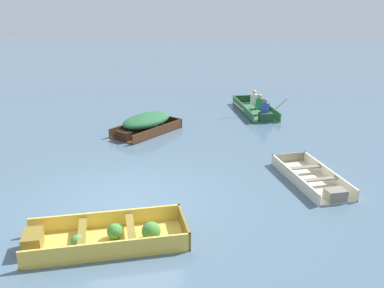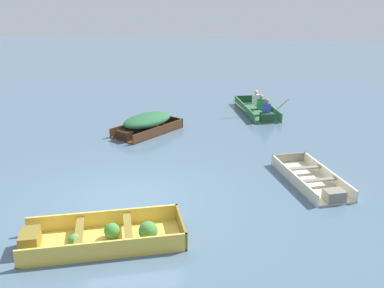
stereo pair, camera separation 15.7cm
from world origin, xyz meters
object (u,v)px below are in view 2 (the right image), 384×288
object	(u,v)px
dinghy_yellow_foreground	(102,236)
skiff_dark_varnish_mid_moored	(147,122)
skiff_cream_near_moored	(313,180)
rowboat_green_with_crew	(258,109)

from	to	relation	value
dinghy_yellow_foreground	skiff_dark_varnish_mid_moored	size ratio (longest dim) A/B	1.22
skiff_cream_near_moored	rowboat_green_with_crew	xyz separation A→B (m)	(-1.41, 6.94, 0.11)
skiff_dark_varnish_mid_moored	rowboat_green_with_crew	xyz separation A→B (m)	(4.03, 3.20, -0.19)
skiff_dark_varnish_mid_moored	skiff_cream_near_moored	bearing A→B (deg)	-34.53
skiff_cream_near_moored	dinghy_yellow_foreground	bearing A→B (deg)	-142.21
skiff_dark_varnish_mid_moored	rowboat_green_with_crew	world-z (taller)	rowboat_green_with_crew
dinghy_yellow_foreground	skiff_cream_near_moored	world-z (taller)	dinghy_yellow_foreground
dinghy_yellow_foreground	rowboat_green_with_crew	xyz separation A→B (m)	(3.19, 10.50, 0.06)
rowboat_green_with_crew	dinghy_yellow_foreground	bearing A→B (deg)	-106.89
dinghy_yellow_foreground	skiff_cream_near_moored	distance (m)	5.81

